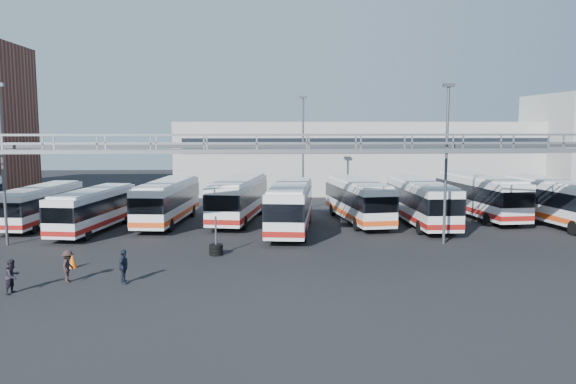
{
  "coord_description": "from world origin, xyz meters",
  "views": [
    {
      "loc": [
        0.25,
        -28.05,
        7.56
      ],
      "look_at": [
        1.89,
        6.0,
        3.54
      ],
      "focal_mm": 35.0,
      "sensor_mm": 36.0,
      "label": 1
    }
  ],
  "objects_px": {
    "bus_6": "(358,199)",
    "bus_9": "(556,201)",
    "light_pole_back": "(303,147)",
    "bus_2": "(93,208)",
    "bus_1": "(41,204)",
    "bus_5": "(290,205)",
    "bus_3": "(167,200)",
    "bus_7": "(421,201)",
    "bus_4": "(239,197)",
    "pedestrian_b": "(13,276)",
    "cone_right": "(72,261)",
    "tire_stack": "(216,249)",
    "pedestrian_c": "(68,266)",
    "pedestrian_d": "(124,267)",
    "light_pole_mid": "(446,155)",
    "bus_8": "(480,195)",
    "light_pole_left": "(2,155)"
  },
  "relations": [
    {
      "from": "bus_6",
      "to": "bus_9",
      "type": "height_order",
      "value": "bus_9"
    },
    {
      "from": "light_pole_back",
      "to": "bus_2",
      "type": "height_order",
      "value": "light_pole_back"
    },
    {
      "from": "bus_1",
      "to": "bus_5",
      "type": "relative_size",
      "value": 0.88
    },
    {
      "from": "bus_3",
      "to": "light_pole_back",
      "type": "bearing_deg",
      "value": 36.89
    },
    {
      "from": "bus_7",
      "to": "bus_4",
      "type": "bearing_deg",
      "value": 168.44
    },
    {
      "from": "bus_4",
      "to": "pedestrian_b",
      "type": "relative_size",
      "value": 7.37
    },
    {
      "from": "bus_6",
      "to": "bus_9",
      "type": "xyz_separation_m",
      "value": [
        14.77,
        -2.24,
        0.08
      ]
    },
    {
      "from": "bus_1",
      "to": "cone_right",
      "type": "relative_size",
      "value": 13.32
    },
    {
      "from": "bus_5",
      "to": "tire_stack",
      "type": "relative_size",
      "value": 5.05
    },
    {
      "from": "bus_2",
      "to": "pedestrian_c",
      "type": "bearing_deg",
      "value": -69.35
    },
    {
      "from": "pedestrian_d",
      "to": "bus_2",
      "type": "bearing_deg",
      "value": 30.11
    },
    {
      "from": "light_pole_mid",
      "to": "tire_stack",
      "type": "xyz_separation_m",
      "value": [
        -14.43,
        -2.5,
        -5.34
      ]
    },
    {
      "from": "light_pole_mid",
      "to": "bus_9",
      "type": "height_order",
      "value": "light_pole_mid"
    },
    {
      "from": "bus_3",
      "to": "pedestrian_b",
      "type": "bearing_deg",
      "value": -96.28
    },
    {
      "from": "pedestrian_c",
      "to": "light_pole_back",
      "type": "bearing_deg",
      "value": -29.78
    },
    {
      "from": "light_pole_mid",
      "to": "pedestrian_c",
      "type": "xyz_separation_m",
      "value": [
        -21.14,
        -7.96,
        -4.94
      ]
    },
    {
      "from": "pedestrian_c",
      "to": "pedestrian_d",
      "type": "bearing_deg",
      "value": -97.6
    },
    {
      "from": "bus_3",
      "to": "bus_7",
      "type": "relative_size",
      "value": 0.99
    },
    {
      "from": "bus_3",
      "to": "cone_right",
      "type": "xyz_separation_m",
      "value": [
        -2.85,
        -13.6,
        -1.47
      ]
    },
    {
      "from": "bus_2",
      "to": "pedestrian_b",
      "type": "bearing_deg",
      "value": -77.73
    },
    {
      "from": "pedestrian_b",
      "to": "bus_9",
      "type": "bearing_deg",
      "value": -46.21
    },
    {
      "from": "bus_8",
      "to": "pedestrian_c",
      "type": "xyz_separation_m",
      "value": [
        -27.36,
        -17.87,
        -1.15
      ]
    },
    {
      "from": "bus_7",
      "to": "pedestrian_d",
      "type": "height_order",
      "value": "bus_7"
    },
    {
      "from": "light_pole_mid",
      "to": "bus_4",
      "type": "relative_size",
      "value": 0.88
    },
    {
      "from": "bus_4",
      "to": "bus_6",
      "type": "relative_size",
      "value": 1.03
    },
    {
      "from": "light_pole_mid",
      "to": "pedestrian_b",
      "type": "relative_size",
      "value": 6.46
    },
    {
      "from": "bus_9",
      "to": "pedestrian_b",
      "type": "xyz_separation_m",
      "value": [
        -33.65,
        -15.76,
        -1.15
      ]
    },
    {
      "from": "pedestrian_b",
      "to": "cone_right",
      "type": "relative_size",
      "value": 2.07
    },
    {
      "from": "pedestrian_b",
      "to": "bus_3",
      "type": "bearing_deg",
      "value": 6.22
    },
    {
      "from": "bus_1",
      "to": "bus_3",
      "type": "distance_m",
      "value": 9.44
    },
    {
      "from": "light_pole_back",
      "to": "pedestrian_b",
      "type": "relative_size",
      "value": 6.46
    },
    {
      "from": "pedestrian_b",
      "to": "tire_stack",
      "type": "bearing_deg",
      "value": -31.44
    },
    {
      "from": "bus_2",
      "to": "tire_stack",
      "type": "relative_size",
      "value": 4.46
    },
    {
      "from": "light_pole_back",
      "to": "bus_6",
      "type": "xyz_separation_m",
      "value": [
        3.84,
        -6.7,
        -3.87
      ]
    },
    {
      "from": "bus_1",
      "to": "bus_9",
      "type": "xyz_separation_m",
      "value": [
        39.06,
        -1.87,
        0.25
      ]
    },
    {
      "from": "bus_3",
      "to": "pedestrian_c",
      "type": "height_order",
      "value": "bus_3"
    },
    {
      "from": "cone_right",
      "to": "pedestrian_b",
      "type": "bearing_deg",
      "value": -104.29
    },
    {
      "from": "bus_2",
      "to": "bus_5",
      "type": "distance_m",
      "value": 14.15
    },
    {
      "from": "light_pole_mid",
      "to": "bus_7",
      "type": "relative_size",
      "value": 0.9
    },
    {
      "from": "bus_3",
      "to": "bus_8",
      "type": "bearing_deg",
      "value": 9.51
    },
    {
      "from": "tire_stack",
      "to": "bus_3",
      "type": "bearing_deg",
      "value": 112.78
    },
    {
      "from": "pedestrian_b",
      "to": "bus_2",
      "type": "bearing_deg",
      "value": 21.56
    },
    {
      "from": "light_pole_back",
      "to": "pedestrian_d",
      "type": "height_order",
      "value": "light_pole_back"
    },
    {
      "from": "light_pole_left",
      "to": "bus_1",
      "type": "relative_size",
      "value": 1.0
    },
    {
      "from": "light_pole_left",
      "to": "bus_8",
      "type": "height_order",
      "value": "light_pole_left"
    },
    {
      "from": "bus_8",
      "to": "bus_9",
      "type": "bearing_deg",
      "value": -47.23
    },
    {
      "from": "pedestrian_d",
      "to": "light_pole_back",
      "type": "bearing_deg",
      "value": -15.39
    },
    {
      "from": "bus_2",
      "to": "pedestrian_b",
      "type": "height_order",
      "value": "bus_2"
    },
    {
      "from": "bus_6",
      "to": "pedestrian_d",
      "type": "xyz_separation_m",
      "value": [
        -14.24,
        -16.63,
        -1.02
      ]
    },
    {
      "from": "light_pole_left",
      "to": "bus_5",
      "type": "height_order",
      "value": "light_pole_left"
    }
  ]
}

